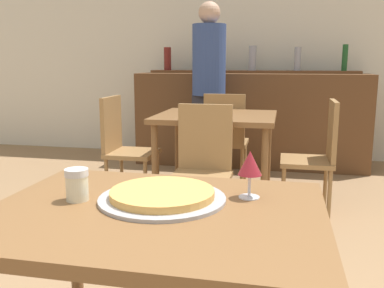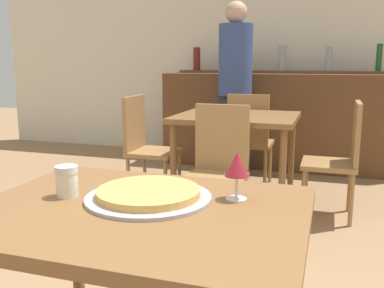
{
  "view_description": "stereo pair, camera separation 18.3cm",
  "coord_description": "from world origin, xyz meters",
  "px_view_note": "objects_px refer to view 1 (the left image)",
  "views": [
    {
      "loc": [
        0.38,
        -1.21,
        1.18
      ],
      "look_at": [
        -0.0,
        0.55,
        0.84
      ],
      "focal_mm": 40.0,
      "sensor_mm": 36.0,
      "label": 1
    },
    {
      "loc": [
        0.55,
        -1.16,
        1.18
      ],
      "look_at": [
        -0.0,
        0.55,
        0.84
      ],
      "focal_mm": 40.0,
      "sensor_mm": 36.0,
      "label": 2
    }
  ],
  "objects_px": {
    "chair_far_side_left": "(123,143)",
    "chair_far_side_back": "(225,135)",
    "chair_far_side_front": "(202,163)",
    "cheese_shaker": "(77,184)",
    "pizza_tray": "(161,196)",
    "person_standing": "(209,83)",
    "wine_glass": "(250,164)",
    "chair_far_side_right": "(318,151)"
  },
  "relations": [
    {
      "from": "pizza_tray",
      "to": "cheese_shaker",
      "type": "distance_m",
      "value": 0.28
    },
    {
      "from": "chair_far_side_back",
      "to": "pizza_tray",
      "type": "height_order",
      "value": "chair_far_side_back"
    },
    {
      "from": "chair_far_side_right",
      "to": "chair_far_side_back",
      "type": "bearing_deg",
      "value": -125.82
    },
    {
      "from": "chair_far_side_back",
      "to": "wine_glass",
      "type": "relative_size",
      "value": 5.63
    },
    {
      "from": "chair_far_side_left",
      "to": "wine_glass",
      "type": "distance_m",
      "value": 2.39
    },
    {
      "from": "chair_far_side_back",
      "to": "chair_far_side_right",
      "type": "xyz_separation_m",
      "value": [
        0.81,
        -0.58,
        0.0
      ]
    },
    {
      "from": "chair_far_side_left",
      "to": "wine_glass",
      "type": "height_order",
      "value": "same"
    },
    {
      "from": "person_standing",
      "to": "cheese_shaker",
      "type": "bearing_deg",
      "value": -87.96
    },
    {
      "from": "chair_far_side_front",
      "to": "chair_far_side_right",
      "type": "relative_size",
      "value": 1.0
    },
    {
      "from": "chair_far_side_left",
      "to": "person_standing",
      "type": "relative_size",
      "value": 0.51
    },
    {
      "from": "pizza_tray",
      "to": "person_standing",
      "type": "height_order",
      "value": "person_standing"
    },
    {
      "from": "chair_far_side_back",
      "to": "person_standing",
      "type": "xyz_separation_m",
      "value": [
        -0.23,
        0.38,
        0.46
      ]
    },
    {
      "from": "chair_far_side_front",
      "to": "chair_far_side_left",
      "type": "relative_size",
      "value": 1.0
    },
    {
      "from": "pizza_tray",
      "to": "wine_glass",
      "type": "height_order",
      "value": "wine_glass"
    },
    {
      "from": "chair_far_side_right",
      "to": "person_standing",
      "type": "height_order",
      "value": "person_standing"
    },
    {
      "from": "chair_far_side_front",
      "to": "wine_glass",
      "type": "relative_size",
      "value": 5.63
    },
    {
      "from": "chair_far_side_right",
      "to": "wine_glass",
      "type": "height_order",
      "value": "same"
    },
    {
      "from": "chair_far_side_front",
      "to": "person_standing",
      "type": "height_order",
      "value": "person_standing"
    },
    {
      "from": "chair_far_side_front",
      "to": "chair_far_side_left",
      "type": "height_order",
      "value": "same"
    },
    {
      "from": "chair_far_side_left",
      "to": "wine_glass",
      "type": "relative_size",
      "value": 5.63
    },
    {
      "from": "chair_far_side_left",
      "to": "chair_far_side_back",
      "type": "bearing_deg",
      "value": -54.18
    },
    {
      "from": "chair_far_side_back",
      "to": "wine_glass",
      "type": "bearing_deg",
      "value": 99.39
    },
    {
      "from": "chair_far_side_left",
      "to": "chair_far_side_right",
      "type": "bearing_deg",
      "value": -90.0
    },
    {
      "from": "chair_far_side_front",
      "to": "chair_far_side_left",
      "type": "xyz_separation_m",
      "value": [
        -0.81,
        0.58,
        0.0
      ]
    },
    {
      "from": "chair_far_side_front",
      "to": "chair_far_side_back",
      "type": "height_order",
      "value": "same"
    },
    {
      "from": "chair_far_side_front",
      "to": "chair_far_side_back",
      "type": "relative_size",
      "value": 1.0
    },
    {
      "from": "chair_far_side_right",
      "to": "pizza_tray",
      "type": "relative_size",
      "value": 2.15
    },
    {
      "from": "chair_far_side_left",
      "to": "chair_far_side_front",
      "type": "bearing_deg",
      "value": -125.82
    },
    {
      "from": "chair_far_side_front",
      "to": "pizza_tray",
      "type": "distance_m",
      "value": 1.55
    },
    {
      "from": "chair_far_side_front",
      "to": "cheese_shaker",
      "type": "bearing_deg",
      "value": -94.27
    },
    {
      "from": "chair_far_side_front",
      "to": "wine_glass",
      "type": "height_order",
      "value": "same"
    },
    {
      "from": "pizza_tray",
      "to": "chair_far_side_back",
      "type": "bearing_deg",
      "value": 93.22
    },
    {
      "from": "wine_glass",
      "to": "chair_far_side_front",
      "type": "bearing_deg",
      "value": 106.7
    },
    {
      "from": "chair_far_side_right",
      "to": "person_standing",
      "type": "distance_m",
      "value": 1.49
    },
    {
      "from": "chair_far_side_front",
      "to": "pizza_tray",
      "type": "height_order",
      "value": "chair_far_side_front"
    },
    {
      "from": "chair_far_side_back",
      "to": "cheese_shaker",
      "type": "bearing_deg",
      "value": 87.54
    },
    {
      "from": "cheese_shaker",
      "to": "chair_far_side_left",
      "type": "bearing_deg",
      "value": 107.7
    },
    {
      "from": "chair_far_side_front",
      "to": "chair_far_side_right",
      "type": "height_order",
      "value": "same"
    },
    {
      "from": "chair_far_side_right",
      "to": "pizza_tray",
      "type": "distance_m",
      "value": 2.22
    },
    {
      "from": "chair_far_side_front",
      "to": "cheese_shaker",
      "type": "height_order",
      "value": "chair_far_side_front"
    },
    {
      "from": "pizza_tray",
      "to": "person_standing",
      "type": "xyz_separation_m",
      "value": [
        -0.38,
        3.06,
        0.21
      ]
    },
    {
      "from": "chair_far_side_left",
      "to": "cheese_shaker",
      "type": "bearing_deg",
      "value": -162.3
    }
  ]
}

